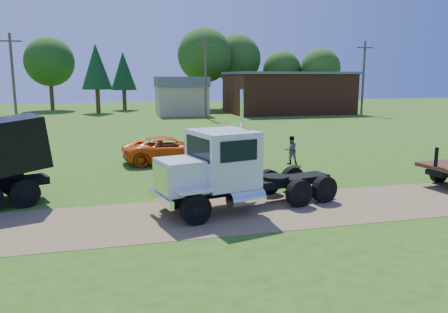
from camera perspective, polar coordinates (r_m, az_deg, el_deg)
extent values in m
plane|color=#2E5512|center=(15.34, 2.85, -7.33)|extent=(140.00, 140.00, 0.00)
cube|color=brown|center=(15.34, 2.85, -7.31)|extent=(120.00, 4.20, 0.01)
cube|color=black|center=(16.00, 3.47, -3.86)|extent=(6.88, 2.53, 0.27)
cylinder|color=black|center=(14.01, -3.72, -6.91)|extent=(1.06, 0.56, 1.01)
cylinder|color=black|center=(14.01, -3.72, -6.91)|extent=(0.43, 0.42, 0.35)
cylinder|color=black|center=(15.74, -6.73, -5.01)|extent=(1.06, 0.56, 1.01)
cylinder|color=black|center=(15.74, -6.73, -5.01)|extent=(0.43, 0.42, 0.35)
cylinder|color=black|center=(16.10, 9.77, -4.74)|extent=(1.06, 0.56, 1.01)
cylinder|color=black|center=(16.10, 9.77, -4.74)|extent=(0.43, 0.42, 0.35)
cylinder|color=black|center=(17.63, 5.83, -3.32)|extent=(1.06, 0.56, 1.01)
cylinder|color=black|center=(17.63, 5.83, -3.32)|extent=(0.43, 0.42, 0.35)
cylinder|color=black|center=(16.85, 12.96, -4.19)|extent=(1.06, 0.56, 1.01)
cylinder|color=black|center=(16.85, 12.96, -4.19)|extent=(0.43, 0.42, 0.35)
cylinder|color=black|center=(18.31, 8.91, -2.88)|extent=(1.06, 0.56, 1.01)
cylinder|color=black|center=(18.31, 8.91, -2.88)|extent=(0.43, 0.42, 0.35)
cube|color=silver|center=(14.66, -5.21, -2.44)|extent=(1.98, 1.91, 1.10)
cube|color=silver|center=(14.37, -8.23, -2.95)|extent=(0.41, 1.35, 0.92)
cube|color=silver|center=(14.52, -8.33, -5.44)|extent=(0.65, 2.08, 0.27)
cube|color=silver|center=(15.19, -0.15, -0.18)|extent=(2.40, 2.60, 1.92)
cube|color=black|center=(14.70, -3.40, 1.08)|extent=(0.49, 1.79, 0.78)
cube|color=black|center=(14.17, 1.97, 0.74)|extent=(1.34, 0.37, 0.69)
cube|color=black|center=(16.09, -2.03, 1.90)|extent=(1.34, 0.37, 0.69)
cube|color=silver|center=(13.85, -3.75, -4.55)|extent=(1.17, 0.67, 0.09)
cube|color=silver|center=(15.60, -6.77, -2.90)|extent=(1.17, 0.67, 0.09)
cylinder|color=silver|center=(14.74, 2.90, -5.47)|extent=(1.38, 0.85, 0.55)
cylinder|color=silver|center=(16.10, 2.30, 1.23)|extent=(0.16, 0.16, 4.21)
cylinder|color=black|center=(16.54, 6.72, -2.69)|extent=(1.22, 1.22, 0.11)
cylinder|color=black|center=(17.37, -24.55, -4.39)|extent=(1.08, 0.70, 1.03)
cylinder|color=black|center=(17.37, -24.55, -4.39)|extent=(0.47, 0.46, 0.36)
cylinder|color=black|center=(19.26, -25.83, -3.11)|extent=(1.08, 0.70, 1.03)
cylinder|color=black|center=(19.26, -25.83, -3.11)|extent=(0.47, 0.46, 0.36)
imported|color=#E7580A|center=(24.29, -7.09, 0.92)|extent=(5.35, 2.93, 1.42)
cylinder|color=black|center=(21.73, 26.28, -1.92)|extent=(0.90, 0.36, 0.88)
cube|color=black|center=(20.07, 25.97, -0.16)|extent=(0.12, 0.12, 0.88)
imported|color=#999999|center=(23.84, 8.73, 0.83)|extent=(0.78, 0.63, 1.53)
cube|color=brown|center=(58.44, 8.25, 8.13)|extent=(15.00, 10.00, 5.00)
cube|color=#5C5C61|center=(58.40, 8.32, 10.73)|extent=(15.40, 10.40, 0.30)
cube|color=tan|center=(54.67, -5.57, 7.31)|extent=(6.00, 5.00, 3.60)
cube|color=#5C5C61|center=(54.60, -5.61, 9.72)|extent=(6.20, 5.40, 1.20)
cylinder|color=#433926|center=(49.90, -25.83, 9.15)|extent=(0.28, 0.28, 9.00)
cube|color=#433926|center=(50.02, -26.17, 13.38)|extent=(2.20, 0.14, 0.14)
cylinder|color=#433926|center=(50.04, -2.43, 10.16)|extent=(0.28, 0.28, 9.00)
cube|color=#433926|center=(50.16, -2.46, 14.39)|extent=(2.20, 0.14, 0.14)
cylinder|color=#433926|center=(57.60, 17.73, 9.71)|extent=(0.28, 0.28, 9.00)
cube|color=#433926|center=(57.70, 17.94, 13.38)|extent=(2.20, 0.14, 0.14)
cylinder|color=#372616|center=(67.67, -21.56, 7.24)|extent=(0.56, 0.56, 3.65)
sphere|color=#224912|center=(67.65, -21.85, 11.42)|extent=(6.89, 6.89, 6.89)
cylinder|color=#372616|center=(64.61, -12.87, 7.24)|extent=(0.56, 0.56, 2.88)
cone|color=#10361C|center=(64.53, -13.02, 10.85)|extent=(3.62, 3.62, 5.35)
cylinder|color=#372616|center=(65.25, -2.52, 8.09)|extent=(0.56, 0.56, 4.18)
sphere|color=#224912|center=(65.27, -2.56, 13.07)|extent=(7.89, 7.89, 7.89)
cylinder|color=#372616|center=(69.08, 1.60, 8.13)|extent=(0.56, 0.56, 3.99)
sphere|color=#224912|center=(69.08, 1.62, 12.62)|extent=(7.52, 7.52, 7.52)
cylinder|color=#372616|center=(68.74, 12.33, 7.56)|extent=(0.56, 0.56, 3.18)
sphere|color=#224912|center=(68.68, 12.47, 11.15)|extent=(5.99, 5.99, 5.99)
cylinder|color=#372616|center=(59.65, -16.14, 6.97)|extent=(0.56, 0.56, 3.12)
cone|color=#10361C|center=(59.58, -16.35, 11.20)|extent=(3.92, 3.92, 5.79)
cylinder|color=#372616|center=(69.29, 7.48, 7.69)|extent=(0.56, 0.56, 3.09)
sphere|color=#224912|center=(69.23, 7.56, 11.15)|extent=(5.82, 5.82, 5.82)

